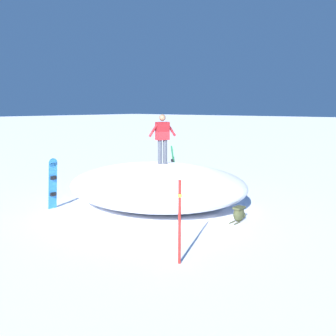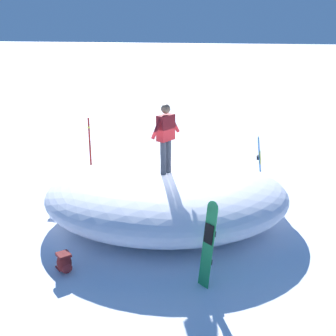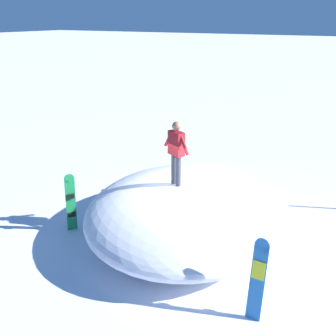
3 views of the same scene
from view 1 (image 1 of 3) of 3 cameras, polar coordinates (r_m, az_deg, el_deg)
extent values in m
plane|color=white|center=(13.02, -2.25, -5.49)|extent=(240.00, 240.00, 0.00)
ellipsoid|color=white|center=(12.77, -1.63, -2.59)|extent=(6.59, 7.25, 1.39)
cylinder|color=#333842|center=(12.84, -1.26, 2.49)|extent=(0.14, 0.14, 0.83)
cylinder|color=#333842|center=(12.92, -0.45, 2.53)|extent=(0.14, 0.14, 0.83)
cube|color=maroon|center=(12.82, -0.86, 5.72)|extent=(0.51, 0.39, 0.62)
sphere|color=#936B4C|center=(12.80, -0.87, 7.75)|extent=(0.23, 0.23, 0.23)
cylinder|color=maroon|center=(12.69, -2.19, 5.93)|extent=(0.39, 0.24, 0.51)
cylinder|color=maroon|center=(12.95, 0.43, 6.01)|extent=(0.39, 0.24, 0.51)
cube|color=#1E8C47|center=(15.79, 0.94, 0.11)|extent=(0.34, 0.35, 1.60)
cylinder|color=#1E8C47|center=(15.65, 0.59, 2.99)|extent=(0.20, 0.25, 0.27)
cube|color=black|center=(15.74, 0.91, 1.15)|extent=(0.18, 0.21, 0.38)
cube|color=black|center=(15.72, 0.66, 1.14)|extent=(0.18, 0.20, 0.12)
cube|color=black|center=(15.83, 0.92, -0.92)|extent=(0.18, 0.20, 0.12)
cube|color=#2672BF|center=(12.75, -17.32, -2.64)|extent=(0.31, 0.22, 1.56)
cylinder|color=#2672BF|center=(12.54, -17.27, 0.78)|extent=(0.30, 0.07, 0.30)
cube|color=yellow|center=(12.69, -17.35, -1.41)|extent=(0.25, 0.07, 0.38)
cube|color=black|center=(12.63, -17.20, -1.45)|extent=(0.19, 0.09, 0.12)
cube|color=black|center=(12.80, -17.23, -3.87)|extent=(0.19, 0.09, 0.12)
ellipsoid|color=maroon|center=(14.52, 10.60, -3.20)|extent=(0.44, 0.44, 0.44)
ellipsoid|color=maroon|center=(14.67, 10.41, -3.33)|extent=(0.23, 0.22, 0.21)
cube|color=maroon|center=(14.48, 10.62, -2.50)|extent=(0.37, 0.37, 0.06)
cylinder|color=maroon|center=(14.37, 10.50, -4.16)|extent=(0.18, 0.19, 0.04)
cylinder|color=maroon|center=(14.43, 11.13, -4.13)|extent=(0.18, 0.19, 0.04)
ellipsoid|color=#383D23|center=(11.18, 10.85, -6.97)|extent=(0.44, 0.29, 0.45)
ellipsoid|color=#4B5131|center=(11.37, 11.34, -7.07)|extent=(0.13, 0.22, 0.22)
cube|color=#383D23|center=(11.13, 10.88, -6.03)|extent=(0.37, 0.25, 0.06)
cylinder|color=#383D23|center=(11.09, 9.82, -8.22)|extent=(0.31, 0.04, 0.04)
cylinder|color=#383D23|center=(11.01, 10.54, -8.37)|extent=(0.31, 0.04, 0.04)
cylinder|color=#A51E19|center=(7.94, 1.79, -8.37)|extent=(0.06, 0.06, 1.84)
cylinder|color=yellow|center=(7.78, 1.81, -4.25)|extent=(0.10, 0.10, 0.06)
camera|label=2|loc=(22.28, 11.02, 13.04)|focal=46.07mm
camera|label=3|loc=(17.81, -34.79, 14.95)|focal=43.07mm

